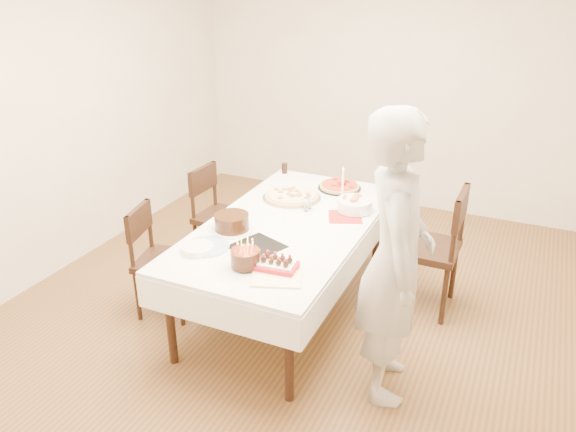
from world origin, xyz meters
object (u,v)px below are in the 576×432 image
at_px(chair_left_savory, 223,217).
at_px(chair_left_dessert, 166,261).
at_px(chair_right_savory, 426,248).
at_px(person, 395,260).
at_px(birthday_cake, 245,253).
at_px(strawberry_box, 277,265).
at_px(cola_glass, 284,168).
at_px(layer_cake, 232,222).
at_px(taper_candle, 343,185).
at_px(dining_table, 288,267).
at_px(pizza_pepperoni, 339,186).
at_px(pasta_bowl, 355,205).
at_px(pizza_white, 292,196).

relative_size(chair_left_savory, chair_left_dessert, 1.03).
height_order(chair_right_savory, chair_left_savory, chair_right_savory).
relative_size(chair_right_savory, chair_left_dessert, 1.17).
bearing_deg(person, chair_left_dessert, 69.58).
bearing_deg(birthday_cake, person, 10.89).
relative_size(chair_left_dessert, strawberry_box, 3.44).
xyz_separation_m(chair_right_savory, birthday_cake, (-0.92, -1.21, 0.34)).
relative_size(chair_left_savory, cola_glass, 9.40).
distance_m(layer_cake, strawberry_box, 0.67).
distance_m(chair_left_dessert, taper_candle, 1.52).
height_order(dining_table, strawberry_box, strawberry_box).
relative_size(person, pizza_pepperoni, 4.98).
xyz_separation_m(chair_left_savory, layer_cake, (0.53, -0.73, 0.36)).
relative_size(pizza_pepperoni, cola_glass, 3.85).
bearing_deg(taper_candle, strawberry_box, -90.05).
height_order(taper_candle, layer_cake, taper_candle).
distance_m(chair_left_savory, cola_glass, 0.73).
distance_m(dining_table, layer_cake, 0.61).
height_order(chair_left_savory, birthday_cake, birthday_cake).
height_order(chair_left_dessert, birthday_cake, birthday_cake).
bearing_deg(cola_glass, chair_right_savory, -18.81).
relative_size(chair_left_savory, person, 0.49).
distance_m(pizza_pepperoni, pasta_bowl, 0.49).
height_order(chair_left_savory, pasta_bowl, chair_left_savory).
bearing_deg(strawberry_box, dining_table, 108.85).
xyz_separation_m(dining_table, chair_left_savory, (-0.85, 0.45, 0.08)).
bearing_deg(strawberry_box, chair_left_savory, 133.95).
bearing_deg(cola_glass, taper_candle, -30.76).
xyz_separation_m(dining_table, birthday_cake, (0.03, -0.72, 0.47)).
xyz_separation_m(dining_table, strawberry_box, (0.23, -0.67, 0.41)).
bearing_deg(layer_cake, chair_left_dessert, -165.90).
height_order(chair_right_savory, pasta_bowl, chair_right_savory).
xyz_separation_m(dining_table, chair_right_savory, (0.96, 0.50, 0.14)).
height_order(chair_left_savory, pizza_white, chair_left_savory).
relative_size(person, strawberry_box, 7.22).
distance_m(cola_glass, birthday_cake, 1.79).
bearing_deg(dining_table, pasta_bowl, 48.29).
bearing_deg(cola_glass, chair_left_dessert, -104.28).
xyz_separation_m(person, taper_candle, (-0.72, 1.10, -0.02)).
bearing_deg(pasta_bowl, person, -59.58).
bearing_deg(chair_left_dessert, taper_candle, -150.67).
height_order(chair_left_savory, chair_left_dessert, chair_left_savory).
height_order(pizza_white, pasta_bowl, pasta_bowl).
distance_m(chair_right_savory, chair_left_dessert, 2.02).
height_order(person, layer_cake, person).
relative_size(pasta_bowl, strawberry_box, 1.08).
relative_size(pizza_white, layer_cake, 1.52).
xyz_separation_m(chair_right_savory, cola_glass, (-1.44, 0.49, 0.28)).
bearing_deg(person, cola_glass, 26.82).
distance_m(chair_left_dessert, pizza_pepperoni, 1.61).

